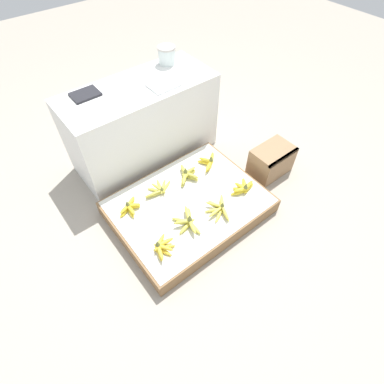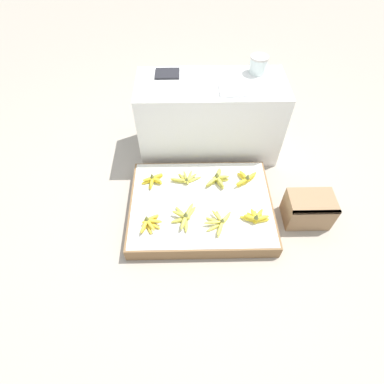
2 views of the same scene
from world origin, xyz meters
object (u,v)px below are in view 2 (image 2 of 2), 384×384
(banana_bunch_middle_midleft, at_px, (186,179))
(banana_bunch_front_left, at_px, (149,223))
(banana_bunch_front_right, at_px, (256,217))
(banana_bunch_middle_left, at_px, (153,180))
(banana_bunch_front_midleft, at_px, (185,216))
(banana_bunch_middle_midright, at_px, (218,179))
(banana_bunch_front_midright, at_px, (219,222))
(banana_bunch_middle_right, at_px, (246,179))
(foam_tray_white, at_px, (233,90))
(glass_jar, at_px, (258,64))
(wooden_crate, at_px, (308,209))

(banana_bunch_middle_midleft, bearing_deg, banana_bunch_front_left, -122.33)
(banana_bunch_front_right, distance_m, banana_bunch_middle_left, 0.90)
(banana_bunch_front_midleft, relative_size, banana_bunch_middle_midright, 1.07)
(banana_bunch_front_midright, distance_m, banana_bunch_middle_right, 0.50)
(banana_bunch_middle_left, bearing_deg, foam_tray_white, 33.45)
(banana_bunch_middle_left, bearing_deg, banana_bunch_front_midleft, -54.84)
(banana_bunch_front_midright, bearing_deg, banana_bunch_front_right, 6.53)
(banana_bunch_middle_right, bearing_deg, banana_bunch_middle_midleft, 178.13)
(banana_bunch_front_right, bearing_deg, foam_tray_white, 99.87)
(banana_bunch_middle_left, bearing_deg, banana_bunch_front_right, -26.05)
(banana_bunch_middle_left, bearing_deg, banana_bunch_middle_right, -0.17)
(banana_bunch_middle_midright, bearing_deg, banana_bunch_front_left, -142.06)
(banana_bunch_front_right, bearing_deg, banana_bunch_front_midleft, 177.99)
(banana_bunch_front_midright, bearing_deg, banana_bunch_middle_midright, 87.51)
(banana_bunch_middle_midleft, relative_size, banana_bunch_middle_right, 1.32)
(banana_bunch_front_right, xyz_separation_m, glass_jar, (0.09, 1.11, 0.63))
(banana_bunch_middle_midleft, bearing_deg, glass_jar, 48.45)
(banana_bunch_front_left, relative_size, banana_bunch_middle_left, 0.98)
(banana_bunch_middle_midleft, bearing_deg, banana_bunch_front_midleft, -91.65)
(banana_bunch_middle_midright, xyz_separation_m, foam_tray_white, (0.12, 0.44, 0.57))
(banana_bunch_front_midleft, relative_size, banana_bunch_front_right, 1.10)
(foam_tray_white, bearing_deg, banana_bunch_middle_midleft, -132.39)
(banana_bunch_front_right, height_order, foam_tray_white, foam_tray_white)
(glass_jar, xyz_separation_m, foam_tray_white, (-0.23, -0.28, -0.06))
(banana_bunch_front_midright, relative_size, banana_bunch_front_right, 1.07)
(banana_bunch_front_midleft, height_order, foam_tray_white, foam_tray_white)
(wooden_crate, height_order, banana_bunch_middle_midleft, wooden_crate)
(wooden_crate, relative_size, banana_bunch_front_left, 1.90)
(banana_bunch_middle_right, relative_size, glass_jar, 1.37)
(banana_bunch_middle_left, xyz_separation_m, glass_jar, (0.90, 0.72, 0.63))
(wooden_crate, height_order, banana_bunch_middle_left, wooden_crate)
(banana_bunch_front_left, height_order, banana_bunch_middle_midright, banana_bunch_middle_midright)
(banana_bunch_front_midleft, distance_m, glass_jar, 1.41)
(banana_bunch_middle_midright, height_order, banana_bunch_middle_right, same)
(banana_bunch_front_midleft, bearing_deg, banana_bunch_middle_midright, 53.39)
(banana_bunch_front_left, relative_size, banana_bunch_front_right, 0.82)
(banana_bunch_front_midright, distance_m, glass_jar, 1.36)
(banana_bunch_middle_right, xyz_separation_m, foam_tray_white, (-0.12, 0.44, 0.56))
(wooden_crate, bearing_deg, banana_bunch_front_left, -174.40)
(glass_jar, bearing_deg, banana_bunch_front_midleft, -120.06)
(banana_bunch_front_left, distance_m, banana_bunch_front_midright, 0.53)
(banana_bunch_middle_midright, bearing_deg, banana_bunch_front_midright, -92.49)
(banana_bunch_front_left, bearing_deg, wooden_crate, 5.60)
(banana_bunch_front_midleft, bearing_deg, banana_bunch_middle_right, 35.77)
(banana_bunch_middle_midright, bearing_deg, banana_bunch_middle_left, 179.98)
(banana_bunch_front_right, distance_m, banana_bunch_middle_midright, 0.48)
(banana_bunch_middle_left, height_order, banana_bunch_middle_right, banana_bunch_middle_right)
(banana_bunch_front_midright, bearing_deg, banana_bunch_middle_right, 58.75)
(banana_bunch_middle_midright, distance_m, foam_tray_white, 0.73)
(banana_bunch_front_left, height_order, banana_bunch_middle_midleft, banana_bunch_front_left)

